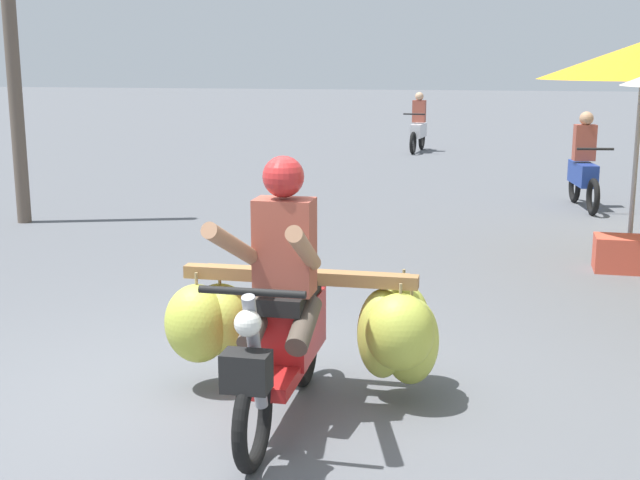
# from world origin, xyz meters

# --- Properties ---
(ground_plane) EXTENTS (120.00, 120.00, 0.00)m
(ground_plane) POSITION_xyz_m (0.00, 0.00, 0.00)
(ground_plane) COLOR #56595E
(motorbike_main_loaded) EXTENTS (1.80, 1.78, 1.58)m
(motorbike_main_loaded) POSITION_xyz_m (0.74, 0.23, 0.53)
(motorbike_main_loaded) COLOR black
(motorbike_main_loaded) RESTS_ON ground
(motorbike_distant_ahead_left) EXTENTS (0.54, 1.61, 1.40)m
(motorbike_distant_ahead_left) POSITION_xyz_m (2.94, 8.10, 0.57)
(motorbike_distant_ahead_left) COLOR black
(motorbike_distant_ahead_left) RESTS_ON ground
(motorbike_distant_ahead_right) EXTENTS (0.50, 1.62, 1.40)m
(motorbike_distant_ahead_right) POSITION_xyz_m (-0.29, 15.41, 0.57)
(motorbike_distant_ahead_right) COLOR black
(motorbike_distant_ahead_right) RESTS_ON ground
(produce_crate) EXTENTS (0.56, 0.40, 0.36)m
(produce_crate) POSITION_xyz_m (3.06, 4.23, 0.18)
(produce_crate) COLOR #CC4C38
(produce_crate) RESTS_ON ground
(utility_pole) EXTENTS (0.18, 0.18, 5.24)m
(utility_pole) POSITION_xyz_m (-4.39, 5.23, 2.62)
(utility_pole) COLOR brown
(utility_pole) RESTS_ON ground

